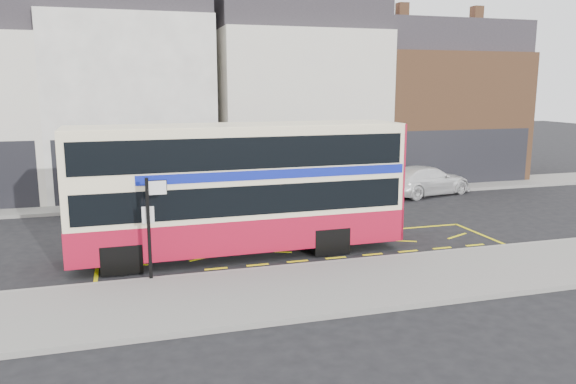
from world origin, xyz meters
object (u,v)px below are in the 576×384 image
object	(u,v)px
car_grey	(174,196)
bus_stop_post	(151,218)
double_decker_bus	(240,187)
car_silver	(118,199)
car_white	(426,180)
street_tree_right	(404,123)

from	to	relation	value
car_grey	bus_stop_post	bearing A→B (deg)	175.92
double_decker_bus	car_silver	size ratio (longest dim) A/B	2.64
car_silver	car_white	bearing A→B (deg)	-77.48
car_white	street_tree_right	distance (m)	3.85
double_decker_bus	street_tree_right	size ratio (longest dim) A/B	2.11
car_silver	street_tree_right	world-z (taller)	street_tree_right
bus_stop_post	double_decker_bus	bearing A→B (deg)	34.22
car_grey	street_tree_right	distance (m)	13.52
bus_stop_post	car_white	distance (m)	17.42
car_silver	street_tree_right	xyz separation A→B (m)	(15.41, 3.03, 2.84)
bus_stop_post	street_tree_right	distance (m)	19.06
car_grey	car_silver	bearing A→B (deg)	104.56
bus_stop_post	car_white	size ratio (longest dim) A/B	0.56
double_decker_bus	car_white	world-z (taller)	double_decker_bus
double_decker_bus	street_tree_right	xyz separation A→B (m)	(11.40, 10.23, 1.24)
double_decker_bus	bus_stop_post	bearing A→B (deg)	-146.00
car_silver	car_white	size ratio (longest dim) A/B	0.80
double_decker_bus	bus_stop_post	distance (m)	3.72
bus_stop_post	street_tree_right	world-z (taller)	street_tree_right
car_silver	car_grey	distance (m)	2.51
double_decker_bus	street_tree_right	bearing A→B (deg)	41.12
double_decker_bus	car_silver	world-z (taller)	double_decker_bus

